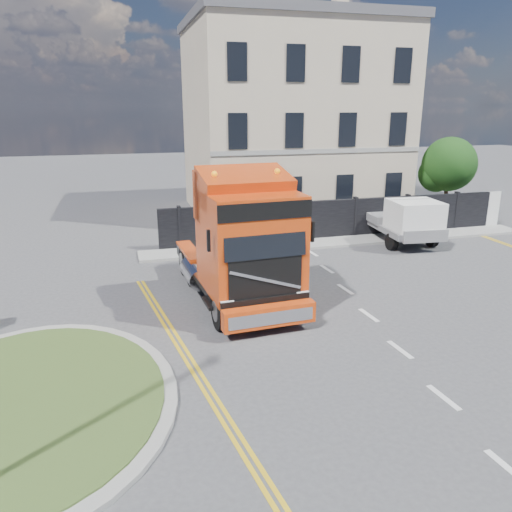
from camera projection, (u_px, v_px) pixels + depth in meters
name	position (u px, v px, depth m)	size (l,w,h in m)	color
ground	(279.00, 320.00, 15.87)	(120.00, 120.00, 0.00)	#424244
traffic_island	(26.00, 403.00, 11.30)	(6.80, 6.80, 0.17)	gray
hoarding_fence	(347.00, 219.00, 25.55)	(18.80, 0.25, 2.00)	black
georgian_building	(290.00, 119.00, 30.95)	(12.30, 10.30, 12.80)	#B8AA93
tree	(446.00, 167.00, 29.80)	(3.20, 3.20, 4.80)	#382619
pavement_far	(343.00, 241.00, 24.85)	(20.00, 1.60, 0.12)	gray
truck	(243.00, 247.00, 16.55)	(3.27, 7.74, 4.54)	black
flatbed_pickup	(406.00, 220.00, 24.13)	(2.62, 5.66, 2.29)	slate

